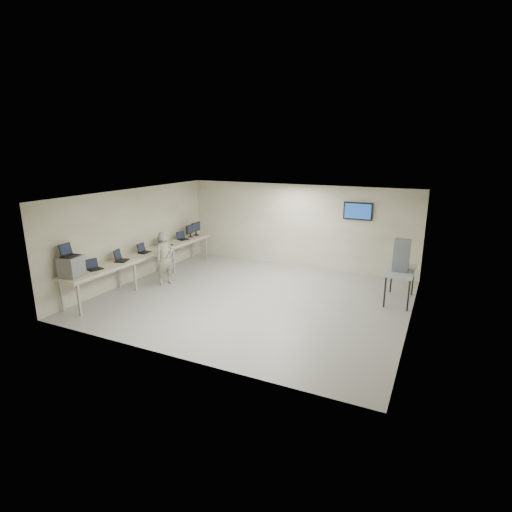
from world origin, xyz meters
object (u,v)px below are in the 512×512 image
at_px(equipment_box, 71,267).
at_px(soldier, 165,259).
at_px(side_table, 401,273).
at_px(workbench, 147,255).

bearing_deg(equipment_box, soldier, 63.16).
bearing_deg(side_table, equipment_box, -150.06).
height_order(workbench, side_table, workbench).
xyz_separation_m(soldier, side_table, (6.47, 1.57, -0.01)).
distance_m(equipment_box, soldier, 2.75).
bearing_deg(soldier, workbench, 106.33).
bearing_deg(side_table, soldier, -166.39).
xyz_separation_m(workbench, side_table, (7.19, 1.51, -0.04)).
xyz_separation_m(workbench, equipment_box, (-0.06, -2.66, 0.33)).
bearing_deg(workbench, side_table, 11.88).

